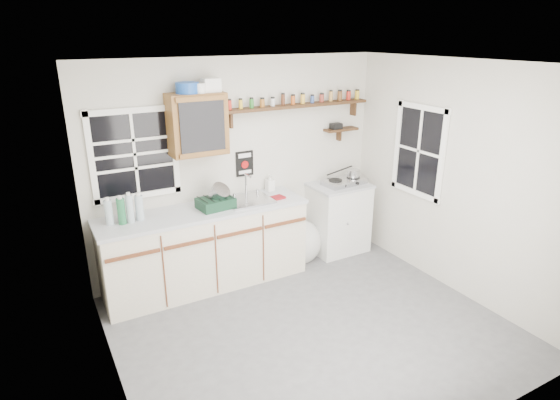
{
  "coord_description": "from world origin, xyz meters",
  "views": [
    {
      "loc": [
        -2.17,
        -3.26,
        2.75
      ],
      "look_at": [
        -0.05,
        0.55,
        1.17
      ],
      "focal_mm": 30.0,
      "sensor_mm": 36.0,
      "label": 1
    }
  ],
  "objects_px": {
    "upper_cabinet": "(197,124)",
    "spice_shelf": "(299,104)",
    "right_cabinet": "(338,217)",
    "main_cabinet": "(206,247)",
    "dish_rack": "(217,200)",
    "hotplate": "(344,181)"
  },
  "relations": [
    {
      "from": "right_cabinet",
      "to": "spice_shelf",
      "type": "relative_size",
      "value": 0.48
    },
    {
      "from": "upper_cabinet",
      "to": "spice_shelf",
      "type": "distance_m",
      "value": 1.3
    },
    {
      "from": "hotplate",
      "to": "dish_rack",
      "type": "bearing_deg",
      "value": 175.74
    },
    {
      "from": "main_cabinet",
      "to": "right_cabinet",
      "type": "distance_m",
      "value": 1.84
    },
    {
      "from": "right_cabinet",
      "to": "hotplate",
      "type": "bearing_deg",
      "value": -18.82
    },
    {
      "from": "right_cabinet",
      "to": "upper_cabinet",
      "type": "xyz_separation_m",
      "value": [
        -1.8,
        0.12,
        1.37
      ]
    },
    {
      "from": "right_cabinet",
      "to": "dish_rack",
      "type": "relative_size",
      "value": 2.25
    },
    {
      "from": "dish_rack",
      "to": "spice_shelf",
      "type": "bearing_deg",
      "value": 5.18
    },
    {
      "from": "upper_cabinet",
      "to": "spice_shelf",
      "type": "bearing_deg",
      "value": 3.07
    },
    {
      "from": "right_cabinet",
      "to": "upper_cabinet",
      "type": "relative_size",
      "value": 1.4
    },
    {
      "from": "hotplate",
      "to": "upper_cabinet",
      "type": "bearing_deg",
      "value": 170.51
    },
    {
      "from": "right_cabinet",
      "to": "hotplate",
      "type": "relative_size",
      "value": 1.57
    },
    {
      "from": "upper_cabinet",
      "to": "dish_rack",
      "type": "xyz_separation_m",
      "value": [
        0.11,
        -0.17,
        -0.81
      ]
    },
    {
      "from": "dish_rack",
      "to": "right_cabinet",
      "type": "bearing_deg",
      "value": -4.51
    },
    {
      "from": "spice_shelf",
      "to": "right_cabinet",
      "type": "bearing_deg",
      "value": -20.16
    },
    {
      "from": "upper_cabinet",
      "to": "spice_shelf",
      "type": "xyz_separation_m",
      "value": [
        1.29,
        0.07,
        0.11
      ]
    },
    {
      "from": "main_cabinet",
      "to": "upper_cabinet",
      "type": "xyz_separation_m",
      "value": [
        0.03,
        0.14,
        1.36
      ]
    },
    {
      "from": "spice_shelf",
      "to": "dish_rack",
      "type": "distance_m",
      "value": 1.52
    },
    {
      "from": "main_cabinet",
      "to": "spice_shelf",
      "type": "xyz_separation_m",
      "value": [
        1.32,
        0.21,
        1.47
      ]
    },
    {
      "from": "main_cabinet",
      "to": "right_cabinet",
      "type": "relative_size",
      "value": 2.54
    },
    {
      "from": "main_cabinet",
      "to": "dish_rack",
      "type": "distance_m",
      "value": 0.57
    },
    {
      "from": "main_cabinet",
      "to": "hotplate",
      "type": "height_order",
      "value": "hotplate"
    }
  ]
}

